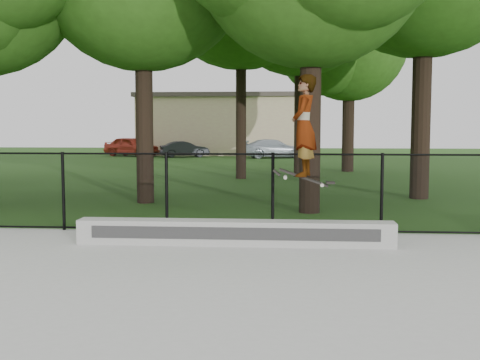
% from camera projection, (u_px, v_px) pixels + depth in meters
% --- Properties ---
extents(ground, '(100.00, 100.00, 0.00)m').
position_uv_depth(ground, '(41.00, 349.00, 5.54)').
color(ground, '#285117').
rests_on(ground, ground).
extents(concrete_slab, '(14.00, 12.00, 0.06)m').
position_uv_depth(concrete_slab, '(41.00, 346.00, 5.54)').
color(concrete_slab, '#A9A9A3').
rests_on(concrete_slab, ground).
extents(grind_ledge, '(5.31, 0.40, 0.41)m').
position_uv_depth(grind_ledge, '(235.00, 233.00, 10.08)').
color(grind_ledge, '#AAABA5').
rests_on(grind_ledge, concrete_slab).
extents(car_a, '(4.15, 2.99, 1.32)m').
position_uv_depth(car_a, '(131.00, 146.00, 40.30)').
color(car_a, '#A02B1D').
rests_on(car_a, ground).
extents(car_b, '(3.05, 2.03, 1.04)m').
position_uv_depth(car_b, '(185.00, 149.00, 39.12)').
color(car_b, black).
rests_on(car_b, ground).
extents(car_c, '(4.05, 2.54, 1.19)m').
position_uv_depth(car_c, '(274.00, 149.00, 38.19)').
color(car_c, '#A0A9B5').
rests_on(car_c, ground).
extents(skater_airborne, '(0.80, 0.66, 1.88)m').
position_uv_depth(skater_airborne, '(304.00, 128.00, 9.82)').
color(skater_airborne, black).
rests_on(skater_airborne, ground).
extents(chainlink_fence, '(16.06, 0.06, 1.50)m').
position_uv_depth(chainlink_fence, '(167.00, 192.00, 11.32)').
color(chainlink_fence, black).
rests_on(chainlink_fence, concrete_slab).
extents(distant_building, '(12.40, 6.40, 4.30)m').
position_uv_depth(distant_building, '(227.00, 124.00, 43.23)').
color(distant_building, '#BEB386').
rests_on(distant_building, ground).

